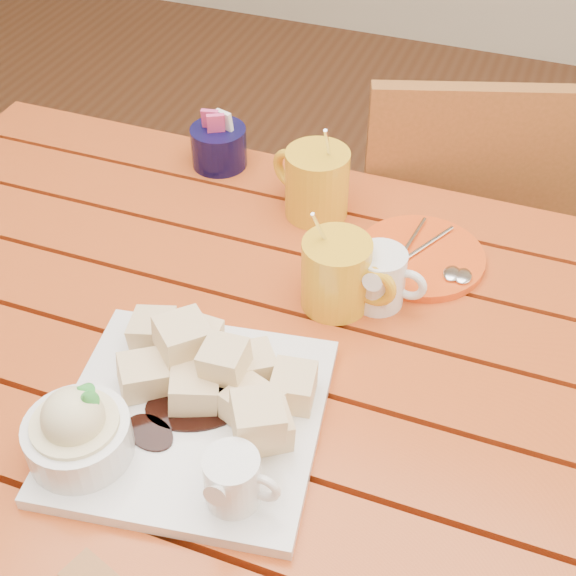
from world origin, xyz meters
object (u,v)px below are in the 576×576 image
at_px(table, 240,389).
at_px(coffee_mug_left, 315,182).
at_px(dessert_plate, 171,412).
at_px(orange_saucer, 421,257).
at_px(chair_far, 466,248).
at_px(coffee_mug_right, 338,274).

bearing_deg(table, coffee_mug_left, 88.23).
distance_m(dessert_plate, coffee_mug_left, 0.44).
distance_m(orange_saucer, chair_far, 0.45).
relative_size(orange_saucer, chair_far, 0.20).
bearing_deg(table, dessert_plate, -91.16).
distance_m(table, coffee_mug_right, 0.21).
bearing_deg(chair_far, coffee_mug_right, 59.23).
height_order(dessert_plate, coffee_mug_right, coffee_mug_right).
relative_size(dessert_plate, chair_far, 0.36).
distance_m(dessert_plate, chair_far, 0.83).
bearing_deg(coffee_mug_right, dessert_plate, -105.68).
relative_size(coffee_mug_left, orange_saucer, 0.87).
height_order(table, chair_far, chair_far).
xyz_separation_m(dessert_plate, chair_far, (0.21, 0.75, -0.28)).
bearing_deg(dessert_plate, orange_saucer, 64.07).
xyz_separation_m(table, dessert_plate, (-0.00, -0.17, 0.14)).
xyz_separation_m(coffee_mug_left, coffee_mug_right, (0.09, -0.18, -0.00)).
bearing_deg(dessert_plate, table, 88.84).
xyz_separation_m(table, orange_saucer, (0.18, 0.22, 0.11)).
bearing_deg(chair_far, coffee_mug_left, 39.11).
height_order(coffee_mug_left, orange_saucer, coffee_mug_left).
height_order(dessert_plate, coffee_mug_left, coffee_mug_left).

